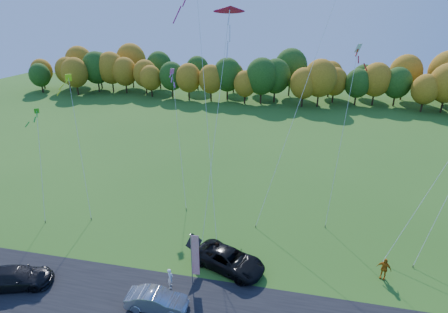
% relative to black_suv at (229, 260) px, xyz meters
% --- Properties ---
extents(ground, '(160.00, 160.00, 0.00)m').
position_rel_black_suv_xyz_m(ground, '(-1.59, -0.54, -0.78)').
color(ground, '#2A5B18').
extents(asphalt_strip, '(90.00, 6.00, 0.01)m').
position_rel_black_suv_xyz_m(asphalt_strip, '(-1.59, -4.54, -0.77)').
color(asphalt_strip, black).
rests_on(asphalt_strip, ground).
extents(tree_line, '(116.00, 12.00, 10.00)m').
position_rel_black_suv_xyz_m(tree_line, '(-1.59, 54.46, -0.78)').
color(tree_line, '#1E4711').
rests_on(tree_line, ground).
extents(black_suv, '(6.14, 4.49, 1.55)m').
position_rel_black_suv_xyz_m(black_suv, '(0.00, 0.00, 0.00)').
color(black_suv, black).
rests_on(black_suv, ground).
extents(silver_sedan, '(4.18, 1.60, 1.36)m').
position_rel_black_suv_xyz_m(silver_sedan, '(-3.96, -4.90, -0.10)').
color(silver_sedan, '#A1A1A5').
rests_on(silver_sedan, ground).
extents(dark_truck_a, '(5.41, 3.45, 1.46)m').
position_rel_black_suv_xyz_m(dark_truck_a, '(-14.69, -5.01, -0.05)').
color(dark_truck_a, black).
rests_on(dark_truck_a, ground).
extents(person_tailgate_a, '(0.49, 0.64, 1.56)m').
position_rel_black_suv_xyz_m(person_tailgate_a, '(-3.75, -2.84, 0.01)').
color(person_tailgate_a, white).
rests_on(person_tailgate_a, ground).
extents(person_tailgate_b, '(0.68, 0.85, 1.66)m').
position_rel_black_suv_xyz_m(person_tailgate_b, '(-1.14, 0.72, 0.05)').
color(person_tailgate_b, gray).
rests_on(person_tailgate_b, ground).
extents(person_east, '(1.11, 0.79, 1.75)m').
position_rel_black_suv_xyz_m(person_east, '(11.36, 1.27, 0.10)').
color(person_east, '#BA6711').
rests_on(person_east, ground).
extents(feather_flag, '(0.58, 0.13, 4.41)m').
position_rel_black_suv_xyz_m(feather_flag, '(-2.05, -2.31, 1.93)').
color(feather_flag, '#999999').
rests_on(feather_flag, ground).
extents(kite_delta_blue, '(6.23, 12.60, 23.44)m').
position_rel_black_suv_xyz_m(kite_delta_blue, '(-3.80, 7.97, 10.37)').
color(kite_delta_blue, '#4C3F33').
rests_on(kite_delta_blue, ground).
extents(kite_parafoil_orange, '(8.73, 12.08, 24.77)m').
position_rel_black_suv_xyz_m(kite_parafoil_orange, '(4.77, 11.63, 11.40)').
color(kite_parafoil_orange, '#4C3F33').
rests_on(kite_parafoil_orange, ground).
extents(kite_delta_red, '(2.84, 9.68, 20.16)m').
position_rel_black_suv_xyz_m(kite_delta_red, '(-2.47, 7.16, 10.11)').
color(kite_delta_red, '#4C3F33').
rests_on(kite_delta_red, ground).
extents(kite_diamond_yellow, '(4.25, 5.82, 13.16)m').
position_rel_black_suv_xyz_m(kite_diamond_yellow, '(-16.01, 6.50, 5.55)').
color(kite_diamond_yellow, '#4C3F33').
rests_on(kite_diamond_yellow, ground).
extents(kite_diamond_green, '(1.96, 4.08, 10.32)m').
position_rel_black_suv_xyz_m(kite_diamond_green, '(-18.92, 4.37, 4.29)').
color(kite_diamond_green, '#4C3F33').
rests_on(kite_diamond_green, ground).
extents(kite_diamond_white, '(2.11, 5.84, 16.17)m').
position_rel_black_suv_xyz_m(kite_diamond_white, '(8.30, 9.86, 7.14)').
color(kite_diamond_white, '#4C3F33').
rests_on(kite_diamond_white, ground).
extents(kite_diamond_pink, '(4.12, 8.41, 12.93)m').
position_rel_black_suv_xyz_m(kite_diamond_pink, '(-7.67, 11.41, 5.50)').
color(kite_diamond_pink, '#4C3F33').
rests_on(kite_diamond_pink, ground).
extents(kite_diamond_blue_low, '(6.37, 5.92, 10.28)m').
position_rel_black_suv_xyz_m(kite_diamond_blue_low, '(14.61, 5.66, 4.15)').
color(kite_diamond_blue_low, '#4C3F33').
rests_on(kite_diamond_blue_low, ground).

